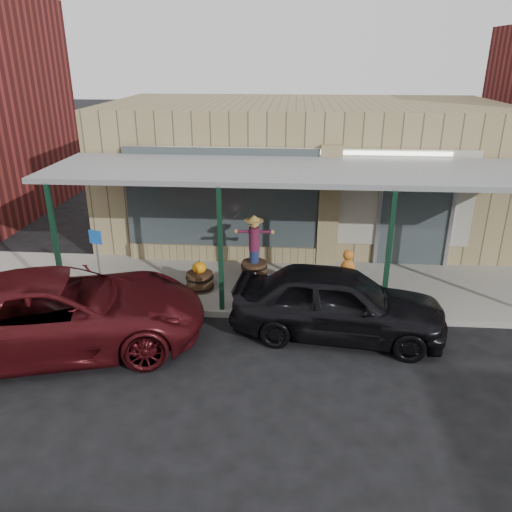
# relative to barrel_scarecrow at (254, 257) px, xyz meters

# --- Properties ---
(ground) EXTENTS (120.00, 120.00, 0.00)m
(ground) POSITION_rel_barrel_scarecrow_xyz_m (1.21, -3.93, -0.72)
(ground) COLOR black
(ground) RESTS_ON ground
(sidewalk) EXTENTS (40.00, 3.20, 0.15)m
(sidewalk) POSITION_rel_barrel_scarecrow_xyz_m (1.21, -0.33, -0.65)
(sidewalk) COLOR gray
(sidewalk) RESTS_ON ground
(storefront) EXTENTS (12.00, 6.25, 4.20)m
(storefront) POSITION_rel_barrel_scarecrow_xyz_m (1.21, 4.24, 1.37)
(storefront) COLOR #927F59
(storefront) RESTS_ON ground
(awning) EXTENTS (12.00, 3.00, 3.04)m
(awning) POSITION_rel_barrel_scarecrow_xyz_m (1.21, -0.37, 2.29)
(awning) COLOR slate
(awning) RESTS_ON ground
(block_buildings_near) EXTENTS (61.00, 8.00, 8.00)m
(block_buildings_near) POSITION_rel_barrel_scarecrow_xyz_m (3.22, 5.27, 3.04)
(block_buildings_near) COLOR maroon
(block_buildings_near) RESTS_ON ground
(barrel_scarecrow) EXTENTS (1.03, 0.74, 1.70)m
(barrel_scarecrow) POSITION_rel_barrel_scarecrow_xyz_m (0.00, 0.00, 0.00)
(barrel_scarecrow) COLOR #462C1C
(barrel_scarecrow) RESTS_ON sidewalk
(barrel_pumpkin) EXTENTS (0.69, 0.69, 0.77)m
(barrel_pumpkin) POSITION_rel_barrel_scarecrow_xyz_m (-1.28, -0.79, -0.30)
(barrel_pumpkin) COLOR #462C1C
(barrel_pumpkin) RESTS_ON sidewalk
(handicap_sign) EXTENTS (0.33, 0.11, 1.61)m
(handicap_sign) POSITION_rel_barrel_scarecrow_xyz_m (-3.62, -1.20, 0.46)
(handicap_sign) COLOR gray
(handicap_sign) RESTS_ON sidewalk
(parked_sedan) EXTENTS (4.58, 2.28, 1.57)m
(parked_sedan) POSITION_rel_barrel_scarecrow_xyz_m (1.95, -2.42, 0.03)
(parked_sedan) COLOR black
(parked_sedan) RESTS_ON ground
(car_maroon) EXTENTS (6.20, 4.10, 1.58)m
(car_maroon) POSITION_rel_barrel_scarecrow_xyz_m (-3.60, -3.36, 0.07)
(car_maroon) COLOR #460E12
(car_maroon) RESTS_ON ground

